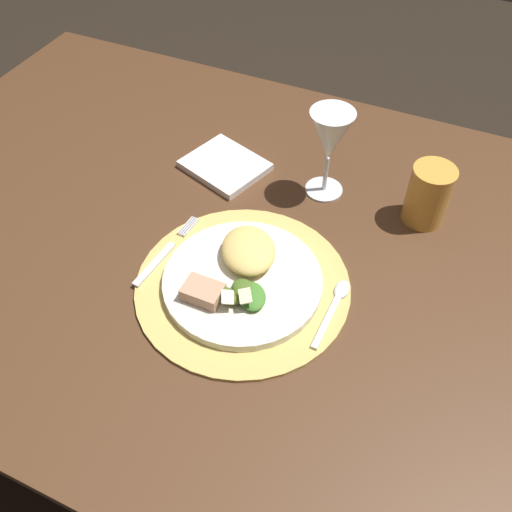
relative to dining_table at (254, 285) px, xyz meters
name	(u,v)px	position (x,y,z in m)	size (l,w,h in m)	color
ground_plane	(254,433)	(0.00, 0.00, -0.64)	(6.00, 6.00, 0.00)	black
dining_table	(254,285)	(0.00, 0.00, 0.00)	(1.48, 0.94, 0.75)	#4C301B
placemat	(243,285)	(0.02, -0.09, 0.12)	(0.33, 0.33, 0.01)	tan
dinner_plate	(243,281)	(0.02, -0.09, 0.13)	(0.25, 0.25, 0.01)	silver
pasta_serving	(248,250)	(0.01, -0.05, 0.15)	(0.10, 0.08, 0.03)	#ECC96A
salad_greens	(240,294)	(0.04, -0.13, 0.14)	(0.10, 0.07, 0.03)	#407B2B
bread_piece	(203,292)	(-0.01, -0.15, 0.15)	(0.06, 0.04, 0.02)	tan
fork	(164,254)	(-0.12, -0.09, 0.12)	(0.03, 0.17, 0.00)	silver
spoon	(336,303)	(0.17, -0.07, 0.12)	(0.02, 0.14, 0.01)	silver
napkin	(225,166)	(-0.13, 0.15, 0.12)	(0.14, 0.12, 0.01)	white
wine_glass	(330,138)	(0.06, 0.17, 0.23)	(0.08, 0.08, 0.17)	silver
amber_tumbler	(428,195)	(0.24, 0.17, 0.17)	(0.07, 0.07, 0.11)	gold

